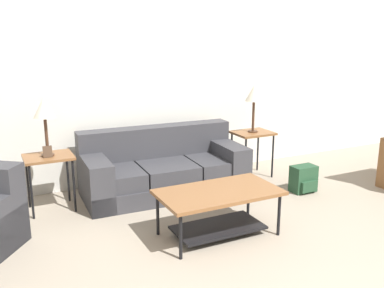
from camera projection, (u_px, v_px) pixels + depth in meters
The scene contains 9 objects.
wall_back at pixel (161, 86), 5.90m from camera, with size 9.10×0.06×2.60m.
couch at pixel (163, 170), 5.50m from camera, with size 2.09×0.99×0.82m.
coffee_table at pixel (218, 202), 4.28m from camera, with size 1.21×0.67×0.48m.
side_table_left at pixel (49, 162), 4.87m from camera, with size 0.54×0.45×0.65m.
side_table_right at pixel (253, 137), 6.06m from camera, with size 0.54×0.45×0.65m.
table_lamp_left at pixel (44, 110), 4.72m from camera, with size 0.24×0.24×0.66m.
table_lamp_right at pixel (254, 95), 5.91m from camera, with size 0.24×0.24×0.66m.
backpack at pixel (304, 179), 5.54m from camera, with size 0.32×0.28×0.35m.
picture_frame at pixel (48, 152), 4.77m from camera, with size 0.10×0.04×0.13m.
Camera 1 is at (-2.23, -1.84, 1.98)m, focal length 40.00 mm.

